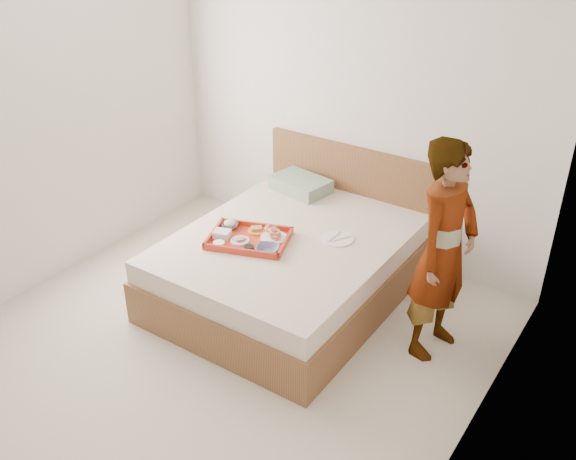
% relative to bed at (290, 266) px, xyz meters
% --- Properties ---
extents(ground, '(3.50, 4.00, 0.01)m').
position_rel_bed_xyz_m(ground, '(-0.05, -1.00, -0.27)').
color(ground, beige).
rests_on(ground, ground).
extents(wall_back, '(3.50, 0.01, 2.60)m').
position_rel_bed_xyz_m(wall_back, '(-0.05, 1.00, 1.04)').
color(wall_back, silver).
rests_on(wall_back, ground).
extents(wall_left, '(0.01, 4.00, 2.60)m').
position_rel_bed_xyz_m(wall_left, '(-1.80, -1.00, 1.04)').
color(wall_left, silver).
rests_on(wall_left, ground).
extents(wall_right, '(0.01, 4.00, 2.60)m').
position_rel_bed_xyz_m(wall_right, '(1.70, -1.00, 1.04)').
color(wall_right, silver).
rests_on(wall_right, ground).
extents(bed, '(1.65, 2.00, 0.53)m').
position_rel_bed_xyz_m(bed, '(0.00, 0.00, 0.00)').
color(bed, brown).
rests_on(bed, ground).
extents(headboard, '(1.65, 0.06, 0.95)m').
position_rel_bed_xyz_m(headboard, '(0.00, 0.97, 0.21)').
color(headboard, brown).
rests_on(headboard, ground).
extents(pillow, '(0.54, 0.41, 0.12)m').
position_rel_bed_xyz_m(pillow, '(-0.38, 0.74, 0.32)').
color(pillow, gray).
rests_on(pillow, bed).
extents(tray, '(0.70, 0.60, 0.05)m').
position_rel_bed_xyz_m(tray, '(-0.22, -0.23, 0.29)').
color(tray, '#B12F19').
rests_on(tray, bed).
extents(prawn_plate, '(0.26, 0.26, 0.01)m').
position_rel_bed_xyz_m(prawn_plate, '(-0.07, -0.11, 0.29)').
color(prawn_plate, white).
rests_on(prawn_plate, tray).
extents(navy_bowl_big, '(0.21, 0.21, 0.04)m').
position_rel_bed_xyz_m(navy_bowl_big, '(0.00, -0.30, 0.30)').
color(navy_bowl_big, '#121740').
rests_on(navy_bowl_big, tray).
extents(sauce_dish, '(0.11, 0.11, 0.03)m').
position_rel_bed_xyz_m(sauce_dish, '(-0.12, -0.36, 0.30)').
color(sauce_dish, black).
rests_on(sauce_dish, tray).
extents(meat_plate, '(0.19, 0.19, 0.01)m').
position_rel_bed_xyz_m(meat_plate, '(-0.26, -0.29, 0.29)').
color(meat_plate, white).
rests_on(meat_plate, tray).
extents(bread_plate, '(0.18, 0.18, 0.01)m').
position_rel_bed_xyz_m(bread_plate, '(-0.24, -0.10, 0.29)').
color(bread_plate, orange).
rests_on(bread_plate, tray).
extents(salad_bowl, '(0.17, 0.17, 0.04)m').
position_rel_bed_xyz_m(salad_bowl, '(-0.45, -0.17, 0.30)').
color(salad_bowl, '#121740').
rests_on(salad_bowl, tray).
extents(plastic_tub, '(0.15, 0.14, 0.05)m').
position_rel_bed_xyz_m(plastic_tub, '(-0.41, -0.32, 0.31)').
color(plastic_tub, silver).
rests_on(plastic_tub, tray).
extents(cheese_round, '(0.11, 0.11, 0.03)m').
position_rel_bed_xyz_m(cheese_round, '(-0.35, -0.43, 0.30)').
color(cheese_round, white).
rests_on(cheese_round, tray).
extents(dinner_plate, '(0.31, 0.31, 0.01)m').
position_rel_bed_xyz_m(dinner_plate, '(0.33, 0.17, 0.27)').
color(dinner_plate, white).
rests_on(dinner_plate, bed).
extents(person, '(0.46, 0.63, 1.57)m').
position_rel_bed_xyz_m(person, '(1.20, 0.04, 0.52)').
color(person, beige).
rests_on(person, ground).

